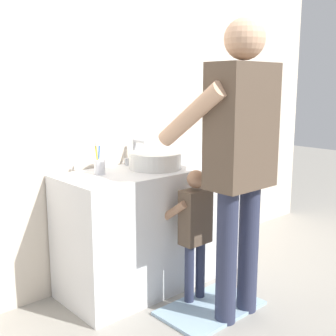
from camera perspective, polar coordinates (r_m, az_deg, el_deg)
The scene contains 9 objects.
ground_plane at distance 3.03m, azimuth 1.97°, elevation -16.45°, with size 14.00×14.00×0.00m, color #9E998E.
back_wall at distance 3.17m, azimuth -5.77°, elevation 10.09°, with size 4.40×0.08×2.70m.
vanity_cabinet at distance 3.07m, azimuth -1.88°, elevation -7.63°, with size 1.34×0.54×0.83m, color white.
sink_basin at distance 2.94m, azimuth -1.69°, elevation 1.03°, with size 0.36×0.36×0.11m.
faucet at distance 3.11m, azimuth -4.28°, elevation 1.99°, with size 0.18×0.14×0.18m.
toothbrush_cup at distance 2.79m, azimuth -9.03°, elevation 0.30°, with size 0.07×0.07×0.21m.
bath_mat at distance 2.87m, azimuth 5.60°, elevation -17.92°, with size 0.64×0.40×0.02m, color #99B7CC.
child_toddler at distance 2.76m, azimuth 3.52°, elevation -7.46°, with size 0.27×0.27×0.88m.
adult_parent at distance 2.50m, azimuth 9.34°, elevation 2.97°, with size 0.54×0.57×1.75m.
Camera 1 is at (-1.87, -1.94, 1.39)m, focal length 46.13 mm.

